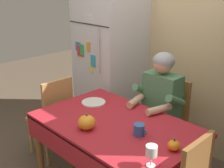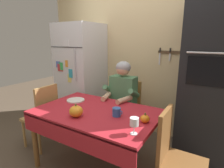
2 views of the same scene
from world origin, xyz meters
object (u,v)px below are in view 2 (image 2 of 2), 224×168
object	(u,v)px
refrigerator	(82,76)
dining_table	(95,118)
coffee_mug	(117,112)
wall_oven	(208,80)
chair_behind_person	(127,108)
seated_person	(121,97)
chair_right_side	(174,155)
serving_tray	(76,100)
pumpkin_large	(145,119)
wine_glass	(134,122)
chair_left_side	(43,114)
pumpkin_medium	(76,111)

from	to	relation	value
refrigerator	dining_table	world-z (taller)	refrigerator
coffee_mug	wall_oven	bearing A→B (deg)	49.81
chair_behind_person	seated_person	xyz separation A→B (m)	(-0.00, -0.19, 0.23)
chair_right_side	serving_tray	distance (m)	1.37
wall_oven	chair_behind_person	xyz separation A→B (m)	(-1.04, -0.13, -0.54)
dining_table	seated_person	bearing A→B (deg)	89.31
chair_right_side	pumpkin_large	bearing A→B (deg)	172.68
seated_person	coffee_mug	world-z (taller)	seated_person
chair_behind_person	chair_right_side	bearing A→B (deg)	-42.18
refrigerator	wine_glass	distance (m)	1.91
seated_person	chair_left_side	xyz separation A→B (m)	(-0.91, -0.62, -0.23)
chair_right_side	serving_tray	bearing A→B (deg)	172.66
dining_table	pumpkin_medium	size ratio (longest dim) A/B	9.67
coffee_mug	wine_glass	xyz separation A→B (m)	(0.31, -0.25, 0.06)
chair_right_side	chair_left_side	size ratio (longest dim) A/B	1.00
refrigerator	seated_person	size ratio (longest dim) A/B	1.45
pumpkin_large	serving_tray	world-z (taller)	pumpkin_large
wall_oven	coffee_mug	xyz separation A→B (m)	(-0.77, -0.91, -0.26)
refrigerator	wine_glass	bearing A→B (deg)	-36.12
wall_oven	serving_tray	xyz separation A→B (m)	(-1.49, -0.77, -0.30)
chair_behind_person	refrigerator	bearing A→B (deg)	174.60
refrigerator	wine_glass	world-z (taller)	refrigerator
dining_table	chair_behind_person	size ratio (longest dim) A/B	1.51
wall_oven	coffee_mug	bearing A→B (deg)	-130.19
refrigerator	seated_person	world-z (taller)	refrigerator
wall_oven	seated_person	bearing A→B (deg)	-162.99
pumpkin_medium	seated_person	bearing A→B (deg)	83.70
refrigerator	chair_right_side	world-z (taller)	refrigerator
coffee_mug	pumpkin_medium	distance (m)	0.43
refrigerator	coffee_mug	xyz separation A→B (m)	(1.23, -0.88, -0.11)
pumpkin_medium	pumpkin_large	bearing A→B (deg)	20.07
wine_glass	refrigerator	bearing A→B (deg)	143.88
wall_oven	chair_right_side	distance (m)	1.09
wall_oven	seated_person	world-z (taller)	wall_oven
refrigerator	pumpkin_large	world-z (taller)	refrigerator
coffee_mug	chair_behind_person	bearing A→B (deg)	108.97
wine_glass	pumpkin_large	world-z (taller)	wine_glass
wall_oven	chair_right_side	xyz separation A→B (m)	(-0.15, -0.94, -0.54)
wine_glass	serving_tray	xyz separation A→B (m)	(-1.03, 0.40, -0.10)
chair_right_side	chair_left_side	world-z (taller)	same
dining_table	serving_tray	world-z (taller)	serving_tray
wine_glass	pumpkin_medium	xyz separation A→B (m)	(-0.68, 0.02, -0.05)
dining_table	chair_behind_person	world-z (taller)	chair_behind_person
chair_left_side	coffee_mug	world-z (taller)	chair_left_side
wine_glass	chair_right_side	bearing A→B (deg)	35.95
seated_person	pumpkin_medium	bearing A→B (deg)	-96.30
refrigerator	seated_person	xyz separation A→B (m)	(0.96, -0.28, -0.16)
wall_oven	refrigerator	bearing A→B (deg)	-178.86
refrigerator	serving_tray	world-z (taller)	refrigerator
wall_oven	chair_behind_person	world-z (taller)	wall_oven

